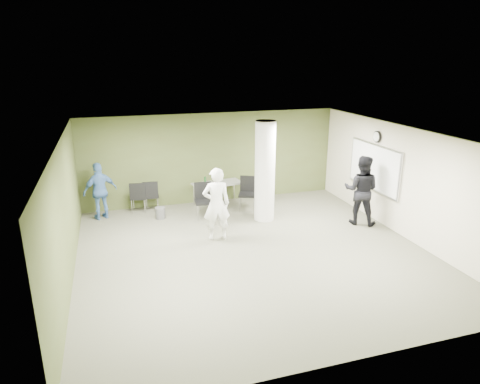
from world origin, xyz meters
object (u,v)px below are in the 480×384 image
object	(u,v)px
folding_table	(217,185)
man_blue	(100,191)
man_black	(361,190)
woman_white	(216,204)
chair_back_left	(138,195)

from	to	relation	value
folding_table	man_blue	size ratio (longest dim) A/B	0.97
folding_table	man_black	size ratio (longest dim) A/B	0.83
folding_table	man_black	world-z (taller)	man_black
woman_white	man_blue	size ratio (longest dim) A/B	1.14
woman_white	man_blue	bearing A→B (deg)	-36.92
folding_table	man_black	distance (m)	4.29
man_black	chair_back_left	bearing A→B (deg)	13.22
man_blue	man_black	bearing A→B (deg)	139.09
folding_table	man_blue	xyz separation A→B (m)	(-3.42, -0.14, 0.15)
chair_back_left	man_black	size ratio (longest dim) A/B	0.49
woman_white	man_blue	distance (m)	3.64
folding_table	man_blue	distance (m)	3.42
folding_table	woman_white	distance (m)	2.59
folding_table	man_black	bearing A→B (deg)	-45.42
chair_back_left	man_black	xyz separation A→B (m)	(5.76, -2.64, 0.41)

